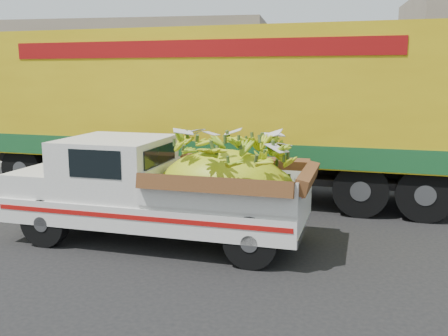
# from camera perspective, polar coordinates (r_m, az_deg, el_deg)

# --- Properties ---
(ground) EXTENTS (100.00, 100.00, 0.00)m
(ground) POSITION_cam_1_polar(r_m,az_deg,el_deg) (9.30, -8.93, -7.17)
(ground) COLOR black
(ground) RESTS_ON ground
(curb) EXTENTS (60.00, 0.25, 0.15)m
(curb) POSITION_cam_1_polar(r_m,az_deg,el_deg) (14.50, -2.00, -0.32)
(curb) COLOR gray
(curb) RESTS_ON ground
(sidewalk) EXTENTS (60.00, 4.00, 0.14)m
(sidewalk) POSITION_cam_1_polar(r_m,az_deg,el_deg) (16.53, -0.54, 1.02)
(sidewalk) COLOR gray
(sidewalk) RESTS_ON ground
(building_left) EXTENTS (18.00, 6.00, 5.00)m
(building_left) POSITION_cam_1_polar(r_m,az_deg,el_deg) (24.49, -17.00, 9.39)
(building_left) COLOR gray
(building_left) RESTS_ON ground
(pickup_truck) EXTENTS (5.18, 2.38, 1.75)m
(pickup_truck) POSITION_cam_1_polar(r_m,az_deg,el_deg) (8.38, -5.11, -2.36)
(pickup_truck) COLOR black
(pickup_truck) RESTS_ON ground
(semi_trailer) EXTENTS (12.04, 3.98, 3.80)m
(semi_trailer) POSITION_cam_1_polar(r_m,az_deg,el_deg) (11.73, -1.45, 7.19)
(semi_trailer) COLOR black
(semi_trailer) RESTS_ON ground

